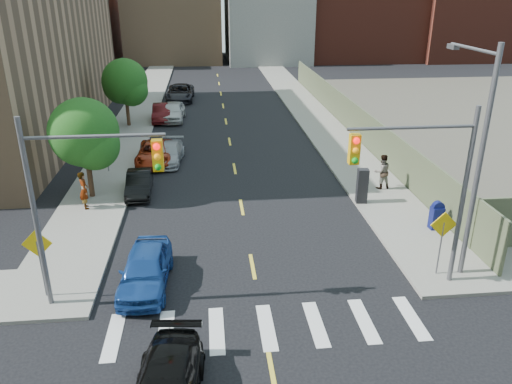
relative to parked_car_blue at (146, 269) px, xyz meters
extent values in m
cube|color=gray|center=(-3.55, 34.50, -0.68)|extent=(3.50, 73.00, 0.15)
cube|color=gray|center=(11.95, 34.50, -0.68)|extent=(3.50, 73.00, 0.15)
cube|color=#5D6244|center=(13.80, 21.00, 0.50)|extent=(0.12, 44.00, 2.50)
cube|color=#592319|center=(-17.80, 63.00, 5.25)|extent=(14.00, 18.00, 12.00)
cube|color=#8C6B4C|center=(-1.80, 65.00, 6.75)|extent=(14.00, 16.00, 15.00)
cube|color=gray|center=(12.20, 63.00, 4.25)|extent=(12.00, 16.00, 10.00)
cube|color=#592319|center=(26.20, 65.00, 7.25)|extent=(18.00, 18.00, 16.00)
cylinder|color=#59595E|center=(-3.30, -1.00, 2.75)|extent=(0.18, 0.18, 7.00)
cylinder|color=#59595E|center=(-1.05, -1.00, 5.55)|extent=(4.50, 0.12, 0.12)
cube|color=#E5A50C|center=(0.90, -1.00, 4.85)|extent=(0.35, 0.30, 1.05)
cylinder|color=#59595E|center=(11.70, -1.00, 2.75)|extent=(0.18, 0.18, 7.00)
cylinder|color=#59595E|center=(9.45, -1.00, 5.55)|extent=(4.50, 0.12, 0.12)
cube|color=#E5A50C|center=(7.50, -1.00, 4.85)|extent=(0.35, 0.30, 1.05)
cylinder|color=#59595E|center=(12.40, -0.50, 3.75)|extent=(0.20, 0.20, 9.00)
cylinder|color=#59595E|center=(12.40, 1.20, 7.85)|extent=(0.12, 3.50, 0.12)
cube|color=#59595E|center=(12.40, 2.80, 7.75)|extent=(0.25, 0.60, 0.18)
cylinder|color=#59595E|center=(-3.60, -0.50, 0.45)|extent=(0.06, 0.06, 2.40)
cube|color=yellow|center=(-3.60, -0.50, 1.55)|extent=(1.06, 0.04, 1.06)
cylinder|color=#59595E|center=(11.40, -0.50, 0.45)|extent=(0.06, 0.06, 2.40)
cube|color=yellow|center=(11.40, -0.50, 1.55)|extent=(1.06, 0.04, 1.06)
cylinder|color=#59595E|center=(-3.60, 13.00, 0.45)|extent=(0.06, 0.06, 2.40)
cube|color=yellow|center=(-3.60, 13.00, 1.55)|extent=(1.06, 0.04, 1.06)
cylinder|color=#332114|center=(-3.80, 9.00, 0.57)|extent=(0.28, 0.28, 2.64)
sphere|color=#194714|center=(-3.80, 9.00, 2.97)|extent=(3.60, 3.60, 3.60)
sphere|color=#194714|center=(-3.30, 8.70, 2.37)|extent=(2.64, 2.64, 2.64)
sphere|color=#194714|center=(-4.20, 9.40, 2.55)|extent=(2.88, 2.88, 2.88)
cylinder|color=#332114|center=(-3.80, 24.00, 0.57)|extent=(0.28, 0.28, 2.64)
sphere|color=#194714|center=(-3.80, 24.00, 2.97)|extent=(3.60, 3.60, 3.60)
sphere|color=#194714|center=(-3.30, 23.70, 2.37)|extent=(2.64, 2.64, 2.64)
sphere|color=#194714|center=(-4.20, 24.40, 2.55)|extent=(2.88, 2.88, 2.88)
imported|color=navy|center=(0.00, 0.00, 0.00)|extent=(1.99, 4.49, 1.50)
imported|color=black|center=(-1.30, 9.44, -0.13)|extent=(1.47, 3.83, 1.25)
imported|color=maroon|center=(-0.89, 14.71, -0.08)|extent=(2.26, 4.85, 1.34)
imported|color=#96979C|center=(0.00, 14.68, -0.13)|extent=(2.18, 4.45, 1.25)
imported|color=#BCBCBC|center=(-0.28, 25.80, 0.04)|extent=(2.10, 4.71, 1.57)
imported|color=#440D0F|center=(-1.21, 25.75, -0.03)|extent=(1.60, 4.38, 1.43)
imported|color=black|center=(0.00, 33.96, 0.04)|extent=(2.81, 5.76, 1.58)
cube|color=#0E1453|center=(13.07, 3.33, -0.06)|extent=(0.59, 0.47, 1.08)
cylinder|color=#0E1453|center=(13.07, 3.33, 0.51)|extent=(0.57, 0.29, 0.56)
cube|color=black|center=(10.50, 6.69, 0.32)|extent=(0.59, 0.49, 1.85)
imported|color=gray|center=(-3.80, 7.41, 0.38)|extent=(0.69, 0.84, 1.97)
imported|color=gray|center=(12.19, 8.53, 0.39)|extent=(1.08, 0.91, 1.98)
camera|label=1|loc=(2.53, -16.78, 9.98)|focal=35.00mm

